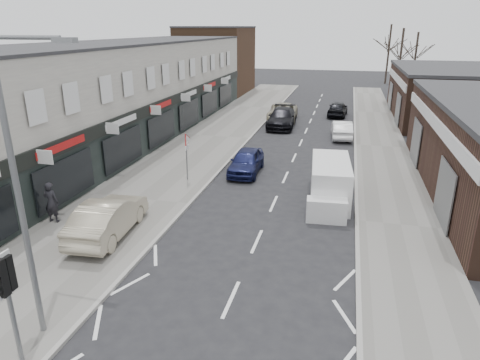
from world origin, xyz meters
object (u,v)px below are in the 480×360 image
Objects in this scene: pedestrian at (51,202)px; parked_car_left_c at (283,112)px; sedan_on_pavement at (108,217)px; parked_car_right_b at (338,109)px; street_lamp at (21,179)px; parked_car_left_a at (246,161)px; parked_car_right_a at (342,130)px; parked_car_left_b at (282,118)px; traffic_light at (5,285)px; white_van at (330,183)px; warning_sign at (187,143)px.

pedestrian reaches higher than parked_car_left_c.
sedan_on_pavement is 29.16m from parked_car_right_b.
street_lamp is at bearing 99.04° from sedan_on_pavement.
parked_car_left_c is at bearing -106.35° from pedestrian.
street_lamp is 15.71m from parked_car_left_a.
parked_car_left_b is at bearing -32.44° from parked_car_right_a.
parked_car_right_a is (8.80, 19.24, -0.21)m from sedan_on_pavement.
traffic_light is at bearing 119.70° from pedestrian.
white_van is 16.64m from parked_car_left_b.
parked_car_left_c is 7.69m from parked_car_right_a.
street_lamp is 30.71m from parked_car_left_c.
traffic_light is 16.49m from parked_car_left_a.
white_van is at bearing -34.75° from parked_car_left_a.
warning_sign is at bearing -142.11° from parked_car_left_a.
parked_car_left_b is (3.72, 21.98, -0.09)m from sedan_on_pavement.
pedestrian is 0.33× the size of parked_car_left_c.
white_van is 0.96× the size of parked_car_left_c.
pedestrian is (-4.40, 6.25, -3.59)m from street_lamp.
parked_car_right_b is (7.45, 20.89, -1.49)m from warning_sign.
parked_car_left_c is (6.39, 24.15, -0.27)m from pedestrian.
warning_sign is at bearing -102.00° from parked_car_left_c.
white_van is at bearing 61.70° from traffic_light.
warning_sign is 22.23m from parked_car_right_b.
parked_car_right_a is at bearing 97.92° from parked_car_right_b.
parked_car_left_c is (-0.17, 15.35, 0.06)m from parked_car_left_a.
white_van is 13.20m from parked_car_right_a.
warning_sign reaches higher than sedan_on_pavement.
white_van reaches higher than parked_car_left_a.
parked_car_left_a is 0.75× the size of parked_car_left_b.
traffic_light is 7.26m from sedan_on_pavement.
street_lamp reaches higher than traffic_light.
street_lamp is at bearing 82.64° from parked_car_right_b.
parked_car_left_b is 7.50m from parked_car_right_b.
parked_car_left_c is at bearing 38.29° from parked_car_right_b.
sedan_on_pavement is 3.06m from pedestrian.
sedan_on_pavement is (-1.39, 5.71, -3.73)m from street_lamp.
warning_sign reaches higher than parked_car_left_b.
parked_car_right_b is at bearing 50.98° from parked_car_left_b.
warning_sign is at bearing 52.42° from parked_car_right_a.
parked_car_left_a is (2.79, 2.26, -1.50)m from warning_sign.
parked_car_left_a is at bearing 81.86° from street_lamp.
sedan_on_pavement is at bearing -101.79° from parked_car_left_b.
parked_car_left_b is at bearing -108.96° from pedestrian.
traffic_light is 2.52m from street_lamp.
pedestrian is 0.33× the size of parked_car_left_b.
traffic_light reaches higher than pedestrian.
parked_car_right_a is at bearing 74.46° from traffic_light.
parked_car_right_a is (5.08, -2.74, -0.12)m from parked_car_left_b.
warning_sign is 14.65m from parked_car_right_a.
parked_car_left_a is (-4.96, 3.30, -0.24)m from white_van.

